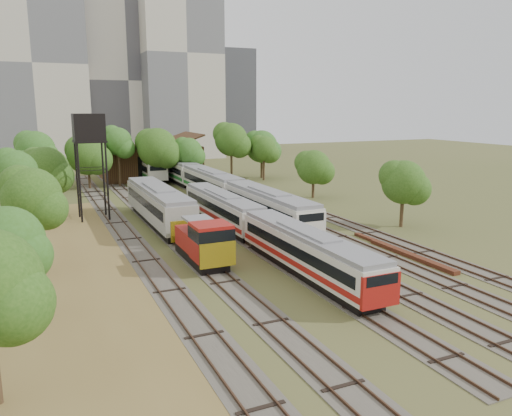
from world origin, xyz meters
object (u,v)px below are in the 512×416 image
railcar_red_set (257,227)px  water_tower (89,131)px  shunter_locomotive (204,243)px  railcar_green_set (212,184)px

railcar_red_set → water_tower: 22.40m
railcar_red_set → shunter_locomotive: (-6.00, -3.21, 0.02)m
railcar_red_set → railcar_green_set: bearing=80.3°
shunter_locomotive → water_tower: water_tower is taller
railcar_red_set → water_tower: water_tower is taller
railcar_green_set → shunter_locomotive: 28.49m
shunter_locomotive → railcar_red_set: bearing=28.2°
railcar_green_set → shunter_locomotive: (-10.00, -26.68, -0.19)m
railcar_red_set → railcar_green_set: 23.80m
railcar_green_set → shunter_locomotive: railcar_green_set is taller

